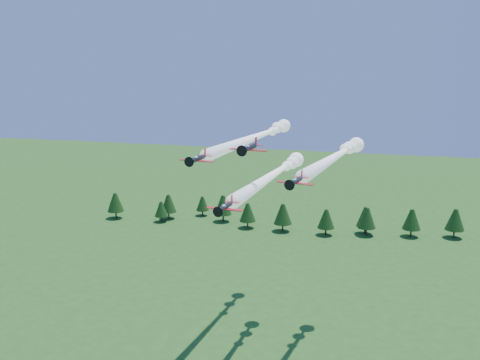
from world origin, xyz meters
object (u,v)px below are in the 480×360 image
(plane_lead, at_px, (275,173))
(plane_slot, at_px, (249,148))
(plane_right, at_px, (338,155))
(plane_left, at_px, (258,136))

(plane_lead, bearing_deg, plane_slot, -95.56)
(plane_lead, xyz_separation_m, plane_right, (12.87, 4.22, 3.82))
(plane_lead, bearing_deg, plane_right, 22.69)
(plane_lead, height_order, plane_slot, plane_slot)
(plane_lead, height_order, plane_left, plane_left)
(plane_right, distance_m, plane_slot, 23.77)
(plane_slot, bearing_deg, plane_left, 106.36)
(plane_lead, height_order, plane_right, plane_right)
(plane_slot, bearing_deg, plane_right, 55.71)
(plane_lead, relative_size, plane_right, 1.05)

